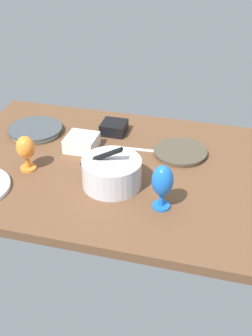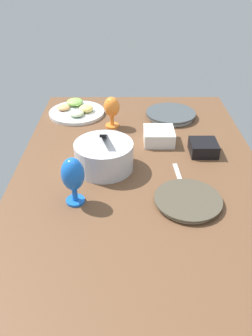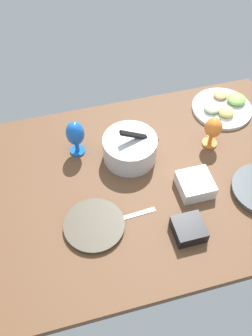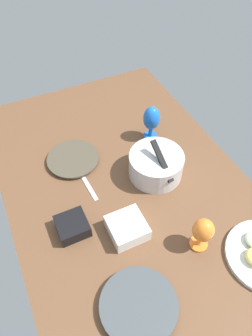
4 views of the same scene
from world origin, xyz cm
name	(u,v)px [view 4 (image 4 of 4)]	position (x,y,z in cm)	size (l,w,h in cm)	color
ground_plane	(125,185)	(0.00, 0.00, -2.00)	(160.00, 104.00, 4.00)	brown
dinner_plate_left	(73,159)	(-22.46, -16.87, 1.11)	(24.68, 24.68, 2.14)	beige
dinner_plate_right	(139,306)	(50.84, -18.83, 1.56)	(26.73, 26.73, 3.00)	silver
mixing_bowl	(156,164)	(1.04, 14.72, 6.33)	(25.34, 24.35, 18.02)	silver
hurricane_glass_orange	(203,232)	(39.75, 12.67, 10.01)	(8.08, 8.08, 16.01)	orange
hurricane_glass_blue	(151,119)	(-21.54, 24.21, 11.49)	(8.28, 8.28, 18.66)	blue
square_bowl_black	(72,226)	(12.97, -29.14, 3.15)	(12.01, 12.01, 5.66)	black
square_bowl_white	(127,227)	(23.13, -9.99, 3.61)	(14.11, 14.11, 6.48)	white
fork_by_left_plate	(88,185)	(-5.32, -15.86, 0.30)	(18.00, 1.80, 0.60)	silver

